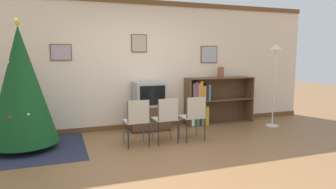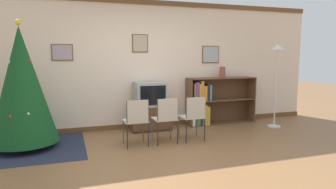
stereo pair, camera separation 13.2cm
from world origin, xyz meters
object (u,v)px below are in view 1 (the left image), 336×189
folding_chair_center (167,118)px  vase (221,72)px  tv_console (150,118)px  bookshelf (208,102)px  folding_chair_right (194,115)px  folding_chair_left (137,120)px  television (149,94)px  standing_lamp (275,64)px  christmas_tree (21,86)px

folding_chair_center → vase: (1.72, 1.14, 0.70)m
tv_console → bookshelf: (1.41, 0.07, 0.26)m
tv_console → vase: vase is taller
tv_console → folding_chair_center: size_ratio=1.02×
folding_chair_right → vase: vase is taller
folding_chair_left → folding_chair_center: (0.53, 0.00, 0.00)m
folding_chair_center → folding_chair_right: size_ratio=1.00×
folding_chair_right → bookshelf: size_ratio=0.51×
tv_console → bookshelf: bearing=3.0°
television → folding_chair_right: television is taller
tv_console → standing_lamp: bearing=-13.0°
television → folding_chair_left: television is taller
christmas_tree → folding_chair_right: christmas_tree is taller
folding_chair_right → vase: bearing=43.5°
christmas_tree → folding_chair_right: bearing=-10.5°
bookshelf → christmas_tree: bearing=-170.9°
christmas_tree → bookshelf: (3.73, 0.60, -0.55)m
bookshelf → standing_lamp: size_ratio=0.90×
tv_console → folding_chair_center: bearing=-90.0°
christmas_tree → folding_chair_right: (2.85, -0.53, -0.59)m
standing_lamp → christmas_tree: bearing=179.0°
folding_chair_center → bookshelf: (1.41, 1.12, 0.04)m
folding_chair_left → folding_chair_center: bearing=0.0°
folding_chair_center → folding_chair_right: (0.53, 0.00, 0.00)m
christmas_tree → vase: 4.10m
tv_console → folding_chair_left: folding_chair_left is taller
bookshelf → vase: vase is taller
television → folding_chair_left: (-0.53, -1.05, -0.29)m
christmas_tree → television: 2.40m
television → vase: bearing=3.0°
folding_chair_left → vase: 2.62m
television → standing_lamp: bearing=-13.0°
television → vase: vase is taller
folding_chair_center → vase: vase is taller
tv_console → folding_chair_right: 1.19m
standing_lamp → bookshelf: bearing=151.0°
folding_chair_left → vase: vase is taller
television → folding_chair_center: 1.08m
christmas_tree → tv_console: size_ratio=2.53×
television → standing_lamp: 2.78m
christmas_tree → bookshelf: bearing=9.1°
vase → standing_lamp: 1.17m
folding_chair_left → television: bearing=63.2°
christmas_tree → folding_chair_center: size_ratio=2.59×
standing_lamp → folding_chair_right: bearing=-168.3°
folding_chair_left → christmas_tree: bearing=163.7°
folding_chair_left → bookshelf: (1.93, 1.12, 0.04)m
tv_console → folding_chair_left: 1.19m
christmas_tree → television: christmas_tree is taller
tv_console → folding_chair_center: (0.00, -1.05, 0.22)m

